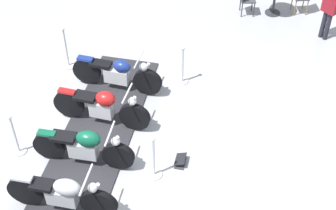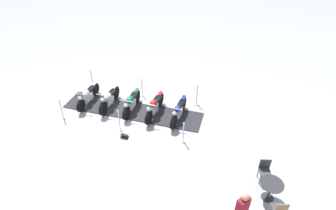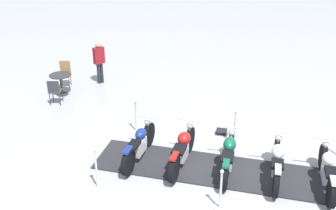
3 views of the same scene
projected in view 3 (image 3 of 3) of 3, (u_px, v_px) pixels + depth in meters
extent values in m
plane|color=#A8AAB2|center=(227.00, 172.00, 10.34)|extent=(80.00, 80.00, 0.00)
cube|color=#28282D|center=(227.00, 172.00, 10.34)|extent=(7.07, 3.42, 0.04)
cylinder|color=black|center=(323.00, 157.00, 10.34)|extent=(0.28, 0.65, 0.65)
cylinder|color=black|center=(331.00, 194.00, 8.97)|extent=(0.28, 0.65, 0.65)
cube|color=silver|center=(327.00, 173.00, 9.64)|extent=(0.36, 0.62, 0.36)
ellipsoid|color=silver|center=(328.00, 159.00, 9.64)|extent=(0.39, 0.49, 0.29)
cube|color=black|center=(331.00, 173.00, 9.20)|extent=(0.37, 0.52, 0.08)
cube|color=silver|center=(334.00, 181.00, 8.82)|extent=(0.23, 0.38, 0.06)
cylinder|color=silver|center=(325.00, 149.00, 10.16)|extent=(0.14, 0.29, 0.55)
cylinder|color=silver|center=(328.00, 139.00, 9.95)|extent=(0.76, 0.24, 0.04)
sphere|color=silver|center=(326.00, 144.00, 10.12)|extent=(0.18, 0.18, 0.18)
cylinder|color=black|center=(276.00, 151.00, 10.53)|extent=(0.31, 0.71, 0.70)
cylinder|color=black|center=(276.00, 183.00, 9.29)|extent=(0.31, 0.71, 0.70)
cube|color=silver|center=(276.00, 165.00, 9.90)|extent=(0.36, 0.60, 0.35)
ellipsoid|color=#B7BAC1|center=(278.00, 152.00, 9.89)|extent=(0.45, 0.59, 0.31)
cube|color=black|center=(278.00, 164.00, 9.49)|extent=(0.39, 0.48, 0.08)
cube|color=#B7BAC1|center=(278.00, 169.00, 9.12)|extent=(0.24, 0.41, 0.06)
cylinder|color=silver|center=(278.00, 143.00, 10.33)|extent=(0.16, 0.32, 0.59)
cylinder|color=silver|center=(279.00, 132.00, 10.10)|extent=(0.69, 0.23, 0.04)
sphere|color=silver|center=(278.00, 137.00, 10.27)|extent=(0.18, 0.18, 0.18)
cylinder|color=black|center=(231.00, 146.00, 10.82)|extent=(0.30, 0.67, 0.66)
cylinder|color=black|center=(225.00, 176.00, 9.55)|extent=(0.30, 0.67, 0.66)
cube|color=silver|center=(228.00, 158.00, 10.16)|extent=(0.38, 0.62, 0.39)
ellipsoid|color=#0F5138|center=(230.00, 144.00, 10.15)|extent=(0.45, 0.57, 0.33)
cube|color=black|center=(228.00, 157.00, 9.71)|extent=(0.42, 0.56, 0.08)
cube|color=#0F5138|center=(226.00, 164.00, 9.40)|extent=(0.25, 0.39, 0.06)
cylinder|color=silver|center=(231.00, 138.00, 10.64)|extent=(0.13, 0.26, 0.57)
cylinder|color=silver|center=(232.00, 127.00, 10.44)|extent=(0.65, 0.21, 0.04)
sphere|color=silver|center=(232.00, 132.00, 10.61)|extent=(0.18, 0.18, 0.18)
cylinder|color=black|center=(190.00, 139.00, 11.10)|extent=(0.34, 0.69, 0.69)
cylinder|color=black|center=(174.00, 169.00, 9.79)|extent=(0.34, 0.69, 0.69)
cube|color=silver|center=(183.00, 152.00, 10.43)|extent=(0.37, 0.55, 0.39)
ellipsoid|color=#AD1919|center=(184.00, 138.00, 10.39)|extent=(0.46, 0.52, 0.33)
cube|color=black|center=(179.00, 149.00, 10.01)|extent=(0.44, 0.55, 0.08)
cube|color=#AD1919|center=(174.00, 156.00, 9.63)|extent=(0.26, 0.40, 0.06)
cylinder|color=silver|center=(190.00, 131.00, 10.91)|extent=(0.15, 0.27, 0.59)
cylinder|color=silver|center=(189.00, 121.00, 10.70)|extent=(0.61, 0.25, 0.04)
sphere|color=silver|center=(190.00, 125.00, 10.88)|extent=(0.18, 0.18, 0.18)
cylinder|color=black|center=(149.00, 134.00, 11.36)|extent=(0.35, 0.68, 0.68)
cylinder|color=black|center=(128.00, 163.00, 10.07)|extent=(0.35, 0.68, 0.68)
cube|color=silver|center=(139.00, 146.00, 10.70)|extent=(0.42, 0.62, 0.37)
ellipsoid|color=navy|center=(141.00, 134.00, 10.69)|extent=(0.41, 0.50, 0.28)
cube|color=black|center=(133.00, 145.00, 10.26)|extent=(0.42, 0.57, 0.08)
cube|color=navy|center=(128.00, 150.00, 9.91)|extent=(0.27, 0.40, 0.06)
cylinder|color=silver|center=(147.00, 127.00, 11.16)|extent=(0.18, 0.34, 0.57)
cylinder|color=silver|center=(146.00, 117.00, 10.93)|extent=(0.66, 0.27, 0.04)
sphere|color=silver|center=(147.00, 122.00, 11.10)|extent=(0.18, 0.18, 0.18)
cylinder|color=silver|center=(98.00, 188.00, 9.73)|extent=(0.36, 0.36, 0.03)
cylinder|color=silver|center=(96.00, 170.00, 9.50)|extent=(0.05, 0.05, 1.03)
sphere|color=silver|center=(95.00, 150.00, 9.26)|extent=(0.09, 0.09, 0.09)
cylinder|color=silver|center=(233.00, 143.00, 11.61)|extent=(0.33, 0.33, 0.03)
cylinder|color=silver|center=(235.00, 128.00, 11.39)|extent=(0.05, 0.05, 0.97)
sphere|color=silver|center=(236.00, 112.00, 11.17)|extent=(0.09, 0.09, 0.09)
cylinder|color=silver|center=(136.00, 131.00, 12.27)|extent=(0.30, 0.30, 0.03)
cylinder|color=silver|center=(136.00, 117.00, 12.07)|extent=(0.05, 0.05, 0.93)
sphere|color=silver|center=(135.00, 102.00, 11.85)|extent=(0.09, 0.09, 0.09)
cylinder|color=silver|center=(219.00, 208.00, 9.07)|extent=(0.30, 0.30, 0.03)
cylinder|color=silver|center=(221.00, 191.00, 8.86)|extent=(0.05, 0.05, 0.94)
sphere|color=silver|center=(222.00, 172.00, 8.64)|extent=(0.09, 0.09, 0.09)
cube|color=#333338|center=(221.00, 134.00, 12.10)|extent=(0.40, 0.30, 0.02)
cube|color=black|center=(222.00, 131.00, 12.05)|extent=(0.37, 0.30, 0.09)
cylinder|color=#2D2D33|center=(63.00, 94.00, 14.76)|extent=(0.43, 0.43, 0.02)
cylinder|color=#2D2D33|center=(61.00, 85.00, 14.60)|extent=(0.07, 0.07, 0.72)
cylinder|color=#2D2D33|center=(60.00, 75.00, 14.44)|extent=(0.79, 0.79, 0.03)
cylinder|color=olive|center=(69.00, 82.00, 15.19)|extent=(0.03, 0.03, 0.48)
cylinder|color=olive|center=(60.00, 82.00, 15.18)|extent=(0.03, 0.03, 0.48)
cylinder|color=olive|center=(71.00, 79.00, 15.50)|extent=(0.03, 0.03, 0.48)
cylinder|color=olive|center=(62.00, 79.00, 15.48)|extent=(0.03, 0.03, 0.48)
cube|color=#3F3F47|center=(65.00, 74.00, 15.23)|extent=(0.40, 0.40, 0.04)
cube|color=olive|center=(65.00, 67.00, 15.29)|extent=(0.40, 0.03, 0.45)
cylinder|color=#2D2D33|center=(53.00, 95.00, 14.15)|extent=(0.03, 0.03, 0.44)
cylinder|color=#2D2D33|center=(62.00, 95.00, 14.14)|extent=(0.03, 0.03, 0.44)
cylinder|color=#2D2D33|center=(50.00, 99.00, 13.84)|extent=(0.03, 0.03, 0.44)
cylinder|color=#2D2D33|center=(60.00, 99.00, 13.84)|extent=(0.03, 0.03, 0.44)
cube|color=#3F3F47|center=(55.00, 91.00, 13.89)|extent=(0.42, 0.42, 0.04)
cube|color=#2D2D33|center=(53.00, 87.00, 13.62)|extent=(0.40, 0.05, 0.42)
cylinder|color=#23232D|center=(102.00, 73.00, 15.64)|extent=(0.12, 0.12, 0.81)
cylinder|color=#23232D|center=(99.00, 73.00, 15.56)|extent=(0.12, 0.12, 0.81)
cube|color=maroon|center=(99.00, 55.00, 15.29)|extent=(0.45, 0.41, 0.62)
sphere|color=tan|center=(98.00, 45.00, 15.11)|extent=(0.22, 0.22, 0.22)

